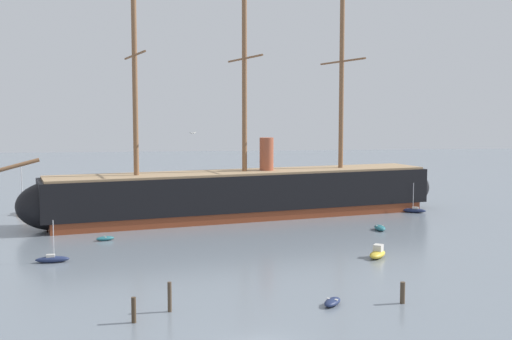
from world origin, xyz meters
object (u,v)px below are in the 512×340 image
object	(u,v)px
motorboat_mid_right	(378,253)
dinghy_distant_centre	(231,202)
sailboat_mid_left	(52,259)
mooring_piling_right_pair	(134,310)
mooring_piling_left_pair	(403,293)
tall_ship	(245,193)
sailboat_far_left	(23,211)
dinghy_alongside_stern	(380,228)
dinghy_foreground_right	(332,302)
seagull_in_flight	(193,133)
dinghy_alongside_bow	(105,238)
sailboat_far_right	(414,210)
mooring_piling_nearest	(170,297)

from	to	relation	value
motorboat_mid_right	dinghy_distant_centre	distance (m)	41.98
sailboat_mid_left	mooring_piling_right_pair	size ratio (longest dim) A/B	2.29
mooring_piling_left_pair	mooring_piling_right_pair	distance (m)	21.03
tall_ship	sailboat_far_left	xyz separation A→B (m)	(-31.87, 6.71, -2.92)
dinghy_alongside_stern	dinghy_foreground_right	bearing A→B (deg)	-114.22
dinghy_foreground_right	motorboat_mid_right	world-z (taller)	motorboat_mid_right
motorboat_mid_right	seagull_in_flight	world-z (taller)	seagull_in_flight
mooring_piling_left_pair	seagull_in_flight	distance (m)	21.80
dinghy_alongside_bow	sailboat_far_right	world-z (taller)	sailboat_far_right
dinghy_alongside_stern	mooring_piling_nearest	xyz separation A→B (m)	(-26.41, -30.51, 0.83)
dinghy_foreground_right	dinghy_alongside_bow	xyz separation A→B (m)	(-20.35, 28.29, -0.03)
sailboat_far_right	mooring_piling_nearest	xyz separation A→B (m)	(-35.98, -43.72, 0.78)
tall_ship	seagull_in_flight	world-z (taller)	tall_ship
tall_ship	mooring_piling_left_pair	xyz separation A→B (m)	(7.97, -42.50, -2.64)
sailboat_far_right	dinghy_distant_centre	distance (m)	29.01
sailboat_far_left	mooring_piling_nearest	world-z (taller)	sailboat_far_left
dinghy_distant_centre	seagull_in_flight	bearing A→B (deg)	-98.86
sailboat_far_left	mooring_piling_nearest	bearing A→B (deg)	-66.34
sailboat_mid_left	mooring_piling_right_pair	bearing A→B (deg)	-65.15
dinghy_foreground_right	sailboat_far_left	xyz separation A→B (m)	(-34.18, 49.01, 0.31)
sailboat_far_right	mooring_piling_right_pair	bearing A→B (deg)	-129.97
motorboat_mid_right	seagull_in_flight	xyz separation A→B (m)	(-19.28, -8.42, 12.87)
tall_ship	mooring_piling_right_pair	xyz separation A→B (m)	(-12.95, -44.61, -2.57)
dinghy_distant_centre	mooring_piling_left_pair	xyz separation A→B (m)	(8.69, -56.10, 0.60)
sailboat_mid_left	dinghy_distant_centre	size ratio (longest dim) A/B	1.77
sailboat_far_right	mooring_piling_left_pair	world-z (taller)	sailboat_far_right
dinghy_alongside_bow	dinghy_alongside_stern	bearing A→B (deg)	3.68
dinghy_alongside_stern	sailboat_far_left	size ratio (longest dim) A/B	0.40
motorboat_mid_right	mooring_piling_right_pair	xyz separation A→B (m)	(-23.92, -17.89, 0.46)
seagull_in_flight	dinghy_alongside_stern	bearing A→B (deg)	43.77
sailboat_mid_left	motorboat_mid_right	size ratio (longest dim) A/B	1.25
dinghy_foreground_right	dinghy_alongside_stern	size ratio (longest dim) A/B	0.89
sailboat_far_right	sailboat_far_left	bearing A→B (deg)	174.70
sailboat_far_left	dinghy_distant_centre	xyz separation A→B (m)	(31.15, 6.89, -0.32)
mooring_piling_nearest	seagull_in_flight	size ratio (longest dim) A/B	1.80
tall_ship	dinghy_alongside_stern	xyz separation A→B (m)	(16.03, -11.83, -3.18)
dinghy_alongside_stern	seagull_in_flight	world-z (taller)	seagull_in_flight
sailboat_mid_left	mooring_piling_nearest	distance (m)	21.30
dinghy_alongside_bow	mooring_piling_left_pair	size ratio (longest dim) A/B	1.32
dinghy_foreground_right	dinghy_alongside_stern	distance (m)	33.42
tall_ship	seagull_in_flight	distance (m)	37.43
dinghy_distant_centre	mooring_piling_left_pair	size ratio (longest dim) A/B	1.40
mooring_piling_left_pair	sailboat_mid_left	bearing A→B (deg)	149.37
dinghy_distant_centre	seagull_in_flight	size ratio (longest dim) A/B	1.89
motorboat_mid_right	mooring_piling_nearest	xyz separation A→B (m)	(-21.36, -15.61, 0.68)
sailboat_mid_left	dinghy_alongside_stern	world-z (taller)	sailboat_mid_left
sailboat_far_left	tall_ship	bearing A→B (deg)	-11.88
sailboat_far_right	seagull_in_flight	xyz separation A→B (m)	(-33.91, -36.52, 12.98)
sailboat_mid_left	sailboat_far_left	bearing A→B (deg)	107.15
motorboat_mid_right	mooring_piling_right_pair	world-z (taller)	mooring_piling_right_pair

